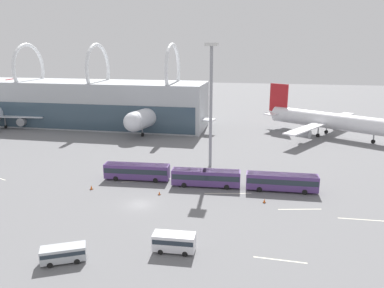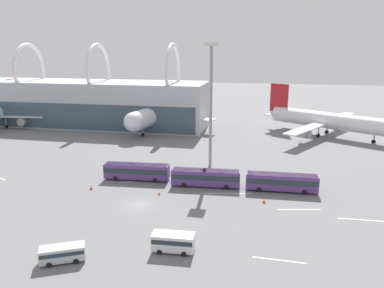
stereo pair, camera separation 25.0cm
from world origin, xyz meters
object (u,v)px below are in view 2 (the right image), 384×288
object	(u,v)px
airliner_parked_remote	(326,120)
traffic_cone_1	(91,187)
shuttle_bus_0	(137,171)
shuttle_bus_1	(206,177)
service_van_crossing	(62,253)
service_van_foreground	(173,241)
traffic_cone_0	(159,193)
shuttle_bus_2	(282,181)
floodlight_mast	(211,91)
traffic_cone_2	(264,201)
airliner_at_gate_far	(159,114)

from	to	relation	value
airliner_parked_remote	traffic_cone_1	xyz separation A→B (m)	(-48.98, -53.82, -4.39)
airliner_parked_remote	shuttle_bus_0	xyz separation A→B (m)	(-42.31, -47.15, -2.86)
shuttle_bus_1	service_van_crossing	xyz separation A→B (m)	(-13.24, -28.97, -0.68)
shuttle_bus_0	service_van_foreground	bearing A→B (deg)	-64.89
traffic_cone_0	shuttle_bus_2	bearing A→B (deg)	15.96
shuttle_bus_1	service_van_crossing	distance (m)	31.86
shuttle_bus_1	traffic_cone_1	size ratio (longest dim) A/B	16.72
shuttle_bus_2	service_van_foreground	world-z (taller)	shuttle_bus_2
floodlight_mast	traffic_cone_0	bearing A→B (deg)	-109.25
service_van_foreground	traffic_cone_1	distance (m)	27.36
shuttle_bus_1	service_van_crossing	bearing A→B (deg)	-118.19
shuttle_bus_0	traffic_cone_2	bearing A→B (deg)	-18.65
traffic_cone_0	traffic_cone_2	bearing A→B (deg)	0.20
shuttle_bus_2	floodlight_mast	distance (m)	24.59
shuttle_bus_1	service_van_foreground	world-z (taller)	shuttle_bus_1
airliner_parked_remote	traffic_cone_2	bearing A→B (deg)	-76.93
shuttle_bus_1	service_van_foreground	distance (m)	23.95
traffic_cone_1	floodlight_mast	bearing A→B (deg)	43.26
airliner_parked_remote	traffic_cone_2	xyz separation A→B (m)	(-17.15, -53.84, -4.41)
airliner_at_gate_far	traffic_cone_1	xyz separation A→B (m)	(1.88, -52.69, -4.78)
service_van_foreground	shuttle_bus_1	bearing A→B (deg)	86.50
traffic_cone_0	traffic_cone_1	distance (m)	13.20
shuttle_bus_0	shuttle_bus_1	size ratio (longest dim) A/B	1.00
airliner_parked_remote	service_van_crossing	bearing A→B (deg)	-87.53
service_van_crossing	traffic_cone_1	distance (m)	24.45
traffic_cone_0	traffic_cone_1	xyz separation A→B (m)	(-13.20, 0.08, 0.04)
service_van_foreground	floodlight_mast	distance (m)	39.83
airliner_parked_remote	floodlight_mast	world-z (taller)	floodlight_mast
service_van_crossing	floodlight_mast	xyz separation A→B (m)	(12.17, 41.79, 15.53)
airliner_at_gate_far	service_van_foreground	size ratio (longest dim) A/B	6.53
airliner_at_gate_far	traffic_cone_0	bearing A→B (deg)	28.31
airliner_at_gate_far	service_van_crossing	world-z (taller)	airliner_at_gate_far
airliner_parked_remote	service_van_foreground	size ratio (longest dim) A/B	6.95
traffic_cone_1	service_van_crossing	bearing A→B (deg)	-72.05
shuttle_bus_1	traffic_cone_0	size ratio (longest dim) A/B	18.87
shuttle_bus_1	service_van_foreground	size ratio (longest dim) A/B	2.35
floodlight_mast	airliner_at_gate_far	bearing A→B (deg)	122.29
service_van_foreground	traffic_cone_2	xyz separation A→B (m)	(11.43, 18.20, -1.08)
traffic_cone_1	traffic_cone_0	bearing A→B (deg)	-0.36
traffic_cone_0	traffic_cone_1	size ratio (longest dim) A/B	0.89
airliner_at_gate_far	service_van_foreground	xyz separation A→B (m)	(22.27, -70.90, -3.72)
airliner_parked_remote	floodlight_mast	distance (m)	47.39
shuttle_bus_0	traffic_cone_0	xyz separation A→B (m)	(6.52, -6.75, -1.58)
traffic_cone_1	traffic_cone_2	size ratio (longest dim) A/B	1.04
service_van_foreground	shuttle_bus_2	bearing A→B (deg)	56.65
airliner_at_gate_far	service_van_foreground	world-z (taller)	airliner_at_gate_far
shuttle_bus_2	airliner_parked_remote	bearing A→B (deg)	71.71
shuttle_bus_0	shuttle_bus_1	xyz separation A→B (m)	(14.09, -0.94, 0.00)
airliner_at_gate_far	traffic_cone_1	world-z (taller)	airliner_at_gate_far
airliner_parked_remote	traffic_cone_2	size ratio (longest dim) A/B	51.65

